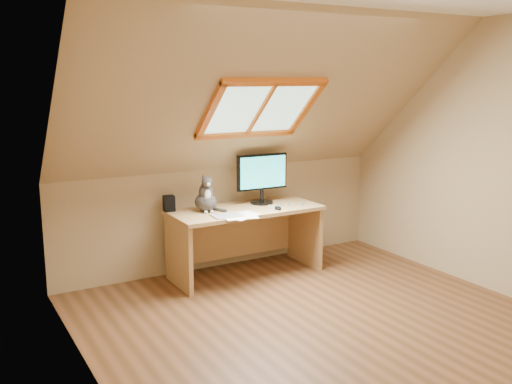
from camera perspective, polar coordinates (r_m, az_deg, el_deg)
ground at (r=4.53m, az=7.25°, el=-13.27°), size 3.50×3.50×0.00m
room_shell at (r=4.08m, az=8.54°, el=4.88°), size 3.52×3.52×2.41m
desk at (r=5.54m, az=-1.39°, el=-3.61°), size 1.45×0.63×0.66m
monitor at (r=5.58m, az=0.62°, el=1.68°), size 0.53×0.23×0.49m
cat at (r=5.31m, az=-5.04°, el=-0.56°), size 0.22×0.26×0.36m
desk_speaker at (r=5.37m, az=-8.70°, el=-1.14°), size 0.11×0.11×0.14m
graphics_tablet at (r=5.13m, az=-2.88°, el=-2.37°), size 0.28×0.21×0.01m
mouse at (r=5.37m, az=2.21°, el=-1.61°), size 0.10×0.12×0.03m
papers at (r=5.15m, az=-1.03°, el=-2.32°), size 0.35×0.30×0.01m
cables at (r=5.53m, az=2.94°, el=-1.38°), size 0.51×0.26×0.01m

